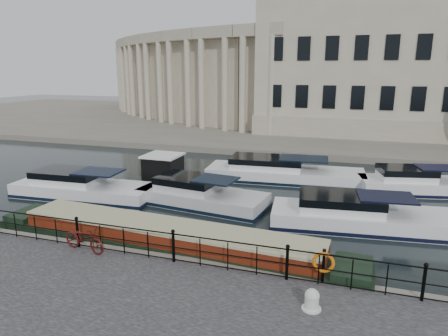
% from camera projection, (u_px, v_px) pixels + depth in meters
% --- Properties ---
extents(ground_plane, '(160.00, 160.00, 0.00)m').
position_uv_depth(ground_plane, '(198.00, 249.00, 16.36)').
color(ground_plane, black).
rests_on(ground_plane, ground).
extents(far_bank, '(120.00, 42.00, 0.55)m').
position_uv_depth(far_bank, '(307.00, 123.00, 52.31)').
color(far_bank, '#6B665B').
rests_on(far_bank, ground_plane).
extents(railing, '(24.14, 0.14, 1.22)m').
position_uv_depth(railing, '(173.00, 245.00, 13.99)').
color(railing, black).
rests_on(railing, near_quay).
extents(civic_building, '(53.55, 31.84, 16.85)m').
position_uv_depth(civic_building, '(297.00, 70.00, 47.01)').
color(civic_building, '#ADA38C').
rests_on(civic_building, far_bank).
extents(bicycle, '(1.99, 0.99, 1.00)m').
position_uv_depth(bicycle, '(84.00, 238.00, 14.86)').
color(bicycle, '#4A110D').
rests_on(bicycle, near_quay).
extents(mooring_bollard, '(0.56, 0.56, 0.63)m').
position_uv_depth(mooring_bollard, '(312.00, 300.00, 11.28)').
color(mooring_bollard, silver).
rests_on(mooring_bollard, near_quay).
extents(life_ring_post, '(0.70, 0.19, 1.15)m').
position_uv_depth(life_ring_post, '(323.00, 263.00, 12.53)').
color(life_ring_post, black).
rests_on(life_ring_post, near_quay).
extents(narrowboat, '(15.85, 3.08, 1.57)m').
position_uv_depth(narrowboat, '(166.00, 244.00, 16.00)').
color(narrowboat, black).
rests_on(narrowboat, ground_plane).
extents(harbour_hut, '(2.97, 2.49, 2.18)m').
position_uv_depth(harbour_hut, '(163.00, 173.00, 24.60)').
color(harbour_hut, '#6B665B').
rests_on(harbour_hut, ground_plane).
extents(cabin_cruisers, '(26.24, 10.58, 1.99)m').
position_uv_depth(cabin_cruisers, '(261.00, 191.00, 22.91)').
color(cabin_cruisers, white).
rests_on(cabin_cruisers, ground_plane).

